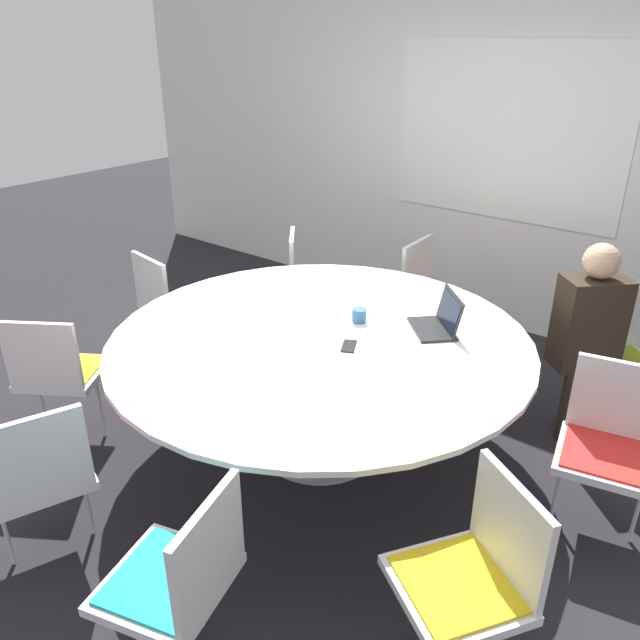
# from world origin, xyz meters

# --- Properties ---
(ground_plane) EXTENTS (16.00, 16.00, 0.00)m
(ground_plane) POSITION_xyz_m (0.00, 0.00, 0.00)
(ground_plane) COLOR black
(wall_back) EXTENTS (8.00, 0.07, 2.70)m
(wall_back) POSITION_xyz_m (0.00, 2.30, 1.35)
(wall_back) COLOR silver
(wall_back) RESTS_ON ground_plane
(conference_table) EXTENTS (2.30, 2.30, 0.73)m
(conference_table) POSITION_xyz_m (0.00, 0.00, 0.65)
(conference_table) COLOR #B7B7BC
(conference_table) RESTS_ON ground_plane
(chair_0) EXTENTS (0.61, 0.61, 0.85)m
(chair_0) POSITION_xyz_m (1.22, 1.33, 0.50)
(chair_0) COLOR silver
(chair_0) RESTS_ON ground_plane
(chair_1) EXTENTS (0.44, 0.46, 0.85)m
(chair_1) POSITION_xyz_m (-0.13, 1.50, 0.50)
(chair_1) COLOR silver
(chair_1) RESTS_ON ground_plane
(chair_2) EXTENTS (0.60, 0.61, 0.85)m
(chair_2) POSITION_xyz_m (-0.99, 1.13, 0.50)
(chair_2) COLOR silver
(chair_2) RESTS_ON ground_plane
(chair_3) EXTENTS (0.50, 0.48, 0.85)m
(chair_3) POSITION_xyz_m (-1.49, 0.16, 0.50)
(chair_3) COLOR silver
(chair_3) RESTS_ON ground_plane
(chair_4) EXTENTS (0.60, 0.59, 0.85)m
(chair_4) POSITION_xyz_m (-1.22, -0.88, 0.50)
(chair_4) COLOR silver
(chair_4) RESTS_ON ground_plane
(chair_5) EXTENTS (0.54, 0.56, 0.85)m
(chair_5) POSITION_xyz_m (-0.45, -1.43, 0.50)
(chair_5) COLOR silver
(chair_5) RESTS_ON ground_plane
(chair_6) EXTENTS (0.53, 0.54, 0.85)m
(chair_6) POSITION_xyz_m (0.48, -1.42, 0.50)
(chair_6) COLOR silver
(chair_6) RESTS_ON ground_plane
(chair_7) EXTENTS (0.60, 0.59, 0.85)m
(chair_7) POSITION_xyz_m (1.30, -0.76, 0.50)
(chair_7) COLOR silver
(chair_7) RESTS_ON ground_plane
(chair_8) EXTENTS (0.51, 0.50, 0.85)m
(chair_8) POSITION_xyz_m (1.46, 0.37, 0.50)
(chair_8) COLOR silver
(chair_8) RESTS_ON ground_plane
(person_0) EXTENTS (0.41, 0.41, 1.20)m
(person_0) POSITION_xyz_m (1.11, 1.10, 0.70)
(person_0) COLOR #2D2319
(person_0) RESTS_ON ground_plane
(laptop) EXTENTS (0.38, 0.38, 0.21)m
(laptop) POSITION_xyz_m (0.47, 0.47, 0.79)
(laptop) COLOR #232326
(laptop) RESTS_ON conference_table
(coffee_cup) EXTENTS (0.08, 0.08, 0.08)m
(coffee_cup) POSITION_xyz_m (0.06, 0.29, 0.77)
(coffee_cup) COLOR #33669E
(coffee_cup) RESTS_ON conference_table
(cell_phone) EXTENTS (0.13, 0.16, 0.01)m
(cell_phone) POSITION_xyz_m (0.19, -0.00, 0.74)
(cell_phone) COLOR black
(cell_phone) RESTS_ON conference_table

